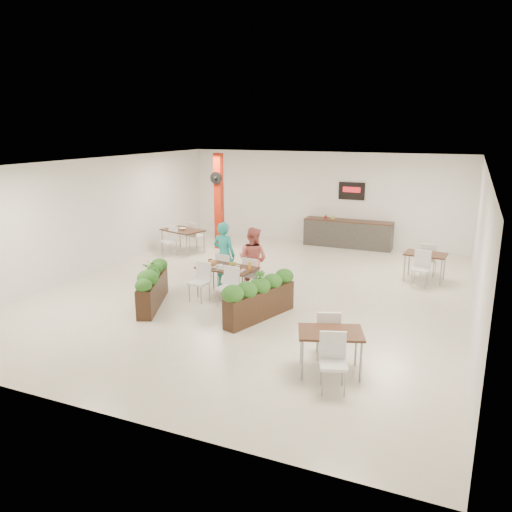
{
  "coord_description": "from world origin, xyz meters",
  "views": [
    {
      "loc": [
        4.67,
        -11.04,
        4.04
      ],
      "look_at": [
        0.25,
        -0.64,
        1.1
      ],
      "focal_mm": 35.0,
      "sensor_mm": 36.0,
      "label": 1
    }
  ],
  "objects_px": {
    "red_column": "(219,200)",
    "side_table_a": "(183,233)",
    "diner_man": "(224,255)",
    "side_table_b": "(425,258)",
    "diner_woman": "(253,260)",
    "side_table_c": "(330,339)",
    "service_counter": "(348,233)",
    "planter_left": "(152,284)",
    "planter_right": "(260,296)",
    "main_table": "(227,272)"
  },
  "relations": [
    {
      "from": "red_column",
      "to": "side_table_a",
      "type": "distance_m",
      "value": 1.63
    },
    {
      "from": "planter_left",
      "to": "service_counter",
      "type": "bearing_deg",
      "value": 69.57
    },
    {
      "from": "red_column",
      "to": "diner_woman",
      "type": "bearing_deg",
      "value": -52.73
    },
    {
      "from": "diner_man",
      "to": "side_table_a",
      "type": "bearing_deg",
      "value": -37.22
    },
    {
      "from": "red_column",
      "to": "side_table_a",
      "type": "height_order",
      "value": "red_column"
    },
    {
      "from": "main_table",
      "to": "planter_left",
      "type": "height_order",
      "value": "planter_left"
    },
    {
      "from": "planter_left",
      "to": "side_table_b",
      "type": "distance_m",
      "value": 7.21
    },
    {
      "from": "service_counter",
      "to": "side_table_c",
      "type": "distance_m",
      "value": 9.32
    },
    {
      "from": "planter_right",
      "to": "side_table_b",
      "type": "relative_size",
      "value": 1.19
    },
    {
      "from": "diner_man",
      "to": "diner_woman",
      "type": "height_order",
      "value": "diner_man"
    },
    {
      "from": "planter_right",
      "to": "diner_man",
      "type": "bearing_deg",
      "value": 135.27
    },
    {
      "from": "planter_left",
      "to": "planter_right",
      "type": "bearing_deg",
      "value": 4.76
    },
    {
      "from": "diner_woman",
      "to": "planter_left",
      "type": "xyz_separation_m",
      "value": [
        -1.7,
        -1.89,
        -0.29
      ]
    },
    {
      "from": "diner_woman",
      "to": "main_table",
      "type": "bearing_deg",
      "value": 64.59
    },
    {
      "from": "diner_woman",
      "to": "planter_right",
      "type": "bearing_deg",
      "value": 124.75
    },
    {
      "from": "service_counter",
      "to": "side_table_a",
      "type": "height_order",
      "value": "service_counter"
    },
    {
      "from": "planter_left",
      "to": "diner_woman",
      "type": "bearing_deg",
      "value": 48.05
    },
    {
      "from": "side_table_c",
      "to": "planter_right",
      "type": "bearing_deg",
      "value": 118.79
    },
    {
      "from": "side_table_a",
      "to": "side_table_c",
      "type": "relative_size",
      "value": 1.0
    },
    {
      "from": "main_table",
      "to": "planter_right",
      "type": "bearing_deg",
      "value": -38.15
    },
    {
      "from": "red_column",
      "to": "main_table",
      "type": "distance_m",
      "value": 5.19
    },
    {
      "from": "diner_woman",
      "to": "side_table_c",
      "type": "xyz_separation_m",
      "value": [
        2.92,
        -3.49,
        -0.21
      ]
    },
    {
      "from": "diner_woman",
      "to": "side_table_a",
      "type": "height_order",
      "value": "diner_woman"
    },
    {
      "from": "diner_man",
      "to": "side_table_b",
      "type": "bearing_deg",
      "value": -144.04
    },
    {
      "from": "planter_left",
      "to": "planter_right",
      "type": "xyz_separation_m",
      "value": [
        2.6,
        0.22,
        -0.02
      ]
    },
    {
      "from": "planter_right",
      "to": "side_table_b",
      "type": "xyz_separation_m",
      "value": [
        3.01,
        4.31,
        0.11
      ]
    },
    {
      "from": "diner_woman",
      "to": "planter_left",
      "type": "distance_m",
      "value": 2.56
    },
    {
      "from": "side_table_a",
      "to": "planter_right",
      "type": "bearing_deg",
      "value": -26.59
    },
    {
      "from": "service_counter",
      "to": "side_table_b",
      "type": "distance_m",
      "value": 4.12
    },
    {
      "from": "main_table",
      "to": "side_table_c",
      "type": "height_order",
      "value": "same"
    },
    {
      "from": "side_table_c",
      "to": "diner_man",
      "type": "bearing_deg",
      "value": 117.41
    },
    {
      "from": "planter_left",
      "to": "planter_right",
      "type": "distance_m",
      "value": 2.61
    },
    {
      "from": "side_table_a",
      "to": "diner_man",
      "type": "bearing_deg",
      "value": -26.29
    },
    {
      "from": "planter_right",
      "to": "side_table_a",
      "type": "relative_size",
      "value": 1.18
    },
    {
      "from": "planter_right",
      "to": "side_table_b",
      "type": "height_order",
      "value": "planter_right"
    },
    {
      "from": "diner_man",
      "to": "side_table_c",
      "type": "xyz_separation_m",
      "value": [
        3.72,
        -3.49,
        -0.25
      ]
    },
    {
      "from": "red_column",
      "to": "planter_left",
      "type": "bearing_deg",
      "value": -78.23
    },
    {
      "from": "service_counter",
      "to": "planter_left",
      "type": "distance_m",
      "value": 8.06
    },
    {
      "from": "diner_man",
      "to": "planter_left",
      "type": "height_order",
      "value": "diner_man"
    },
    {
      "from": "diner_woman",
      "to": "side_table_b",
      "type": "height_order",
      "value": "diner_woman"
    },
    {
      "from": "red_column",
      "to": "diner_woman",
      "type": "distance_m",
      "value": 4.84
    },
    {
      "from": "diner_man",
      "to": "side_table_b",
      "type": "height_order",
      "value": "diner_man"
    },
    {
      "from": "planter_left",
      "to": "diner_man",
      "type": "bearing_deg",
      "value": 64.53
    },
    {
      "from": "main_table",
      "to": "side_table_a",
      "type": "height_order",
      "value": "same"
    },
    {
      "from": "side_table_b",
      "to": "side_table_c",
      "type": "bearing_deg",
      "value": -93.8
    },
    {
      "from": "planter_right",
      "to": "service_counter",
      "type": "bearing_deg",
      "value": 88.3
    },
    {
      "from": "main_table",
      "to": "side_table_c",
      "type": "bearing_deg",
      "value": -40.4
    },
    {
      "from": "planter_left",
      "to": "side_table_b",
      "type": "relative_size",
      "value": 1.19
    },
    {
      "from": "red_column",
      "to": "side_table_a",
      "type": "xyz_separation_m",
      "value": [
        -0.86,
        -0.96,
        -1.0
      ]
    },
    {
      "from": "diner_woman",
      "to": "side_table_c",
      "type": "relative_size",
      "value": 0.98
    }
  ]
}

